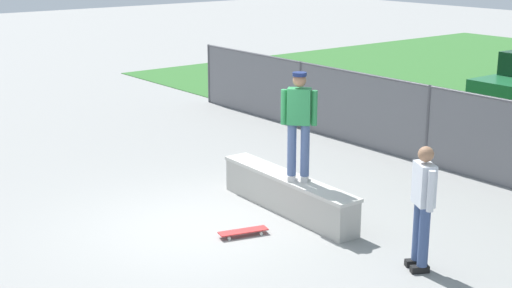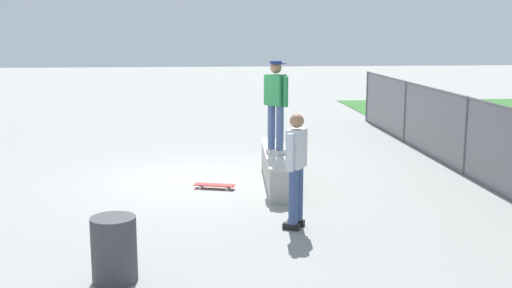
# 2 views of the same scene
# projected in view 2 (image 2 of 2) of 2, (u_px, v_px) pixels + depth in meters

# --- Properties ---
(ground_plane) EXTENTS (80.00, 80.00, 0.00)m
(ground_plane) POSITION_uv_depth(u_px,v_px,m) (196.00, 180.00, 12.77)
(ground_plane) COLOR gray
(concrete_ledge) EXTENTS (3.26, 0.64, 0.65)m
(concrete_ledge) POSITION_uv_depth(u_px,v_px,m) (276.00, 167.00, 12.50)
(concrete_ledge) COLOR #A8A59E
(concrete_ledge) RESTS_ON ground
(skateboarder) EXTENTS (0.47, 0.45, 1.84)m
(skateboarder) POSITION_uv_depth(u_px,v_px,m) (276.00, 103.00, 11.94)
(skateboarder) COLOR beige
(skateboarder) RESTS_ON concrete_ledge
(skateboard) EXTENTS (0.41, 0.82, 0.09)m
(skateboard) POSITION_uv_depth(u_px,v_px,m) (215.00, 185.00, 12.05)
(skateboard) COLOR red
(skateboard) RESTS_ON ground
(chainlink_fence) EXTENTS (16.05, 0.07, 1.69)m
(chainlink_fence) POSITION_uv_depth(u_px,v_px,m) (466.00, 132.00, 13.10)
(chainlink_fence) COLOR #4C4C51
(chainlink_fence) RESTS_ON ground
(bystander) EXTENTS (0.54, 0.41, 1.82)m
(bystander) POSITION_uv_depth(u_px,v_px,m) (296.00, 166.00, 9.50)
(bystander) COLOR black
(bystander) RESTS_ON ground
(trash_bin) EXTENTS (0.56, 0.56, 0.83)m
(trash_bin) POSITION_uv_depth(u_px,v_px,m) (114.00, 249.00, 7.56)
(trash_bin) COLOR #3F3F44
(trash_bin) RESTS_ON ground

